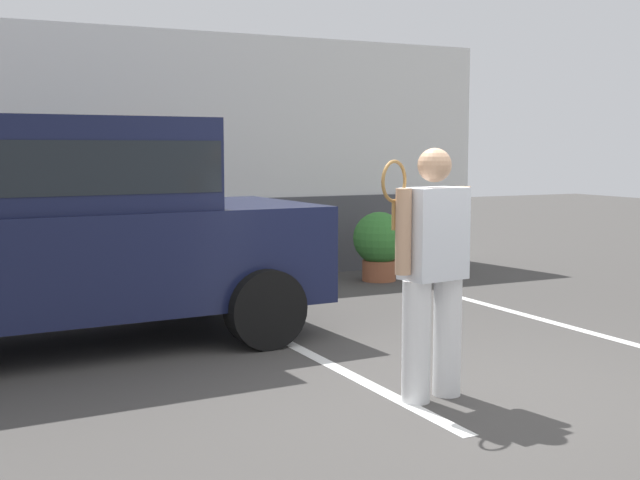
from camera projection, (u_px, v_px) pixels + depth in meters
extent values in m
plane|color=#423F3D|center=(460.00, 398.00, 5.97)|extent=(40.00, 40.00, 0.00)
cube|color=silver|center=(316.00, 357.00, 7.12)|extent=(0.12, 4.40, 0.01)
cube|color=silver|center=(566.00, 326.00, 8.36)|extent=(0.12, 4.40, 0.01)
cube|color=white|center=(196.00, 158.00, 11.17)|extent=(8.77, 0.30, 3.32)
cube|color=#4C4C51|center=(202.00, 241.00, 11.12)|extent=(7.37, 0.10, 1.10)
cube|color=brown|center=(140.00, 206.00, 10.68)|extent=(0.90, 0.06, 2.10)
cube|color=#141938|center=(63.00, 259.00, 7.45)|extent=(4.68, 2.10, 0.90)
cube|color=#141938|center=(31.00, 164.00, 7.24)|extent=(2.98, 1.89, 0.80)
cube|color=black|center=(31.00, 166.00, 7.24)|extent=(2.92, 1.90, 0.44)
cylinder|color=black|center=(191.00, 279.00, 9.07)|extent=(0.73, 0.29, 0.72)
cylinder|color=black|center=(265.00, 309.00, 7.42)|extent=(0.73, 0.29, 0.72)
cylinder|color=white|center=(447.00, 336.00, 6.00)|extent=(0.20, 0.20, 0.87)
cylinder|color=white|center=(416.00, 342.00, 5.83)|extent=(0.20, 0.20, 0.87)
cube|color=silver|center=(434.00, 233.00, 5.83)|extent=(0.48, 0.34, 0.65)
sphere|color=tan|center=(435.00, 165.00, 5.78)|extent=(0.24, 0.24, 0.24)
cylinder|color=tan|center=(462.00, 227.00, 5.98)|extent=(0.11, 0.11, 0.59)
cylinder|color=tan|center=(403.00, 232.00, 5.68)|extent=(0.11, 0.11, 0.59)
torus|color=olive|center=(394.00, 181.00, 5.65)|extent=(0.28, 0.15, 0.29)
cylinder|color=olive|center=(394.00, 216.00, 5.68)|extent=(0.03, 0.03, 0.20)
cylinder|color=#9E5638|center=(379.00, 270.00, 11.23)|extent=(0.46, 0.46, 0.28)
sphere|color=#387F33|center=(379.00, 238.00, 11.18)|extent=(0.71, 0.71, 0.71)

